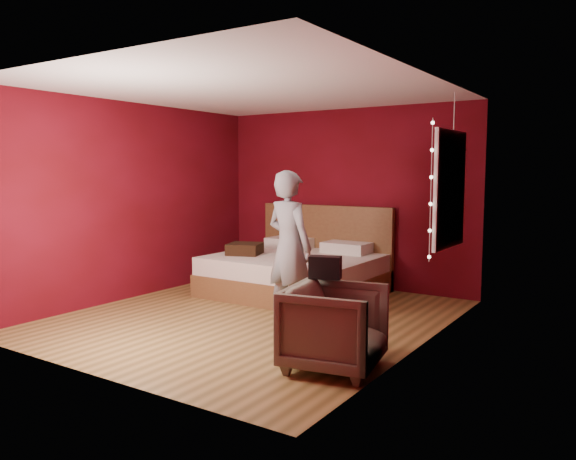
# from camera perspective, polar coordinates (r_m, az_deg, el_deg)

# --- Properties ---
(floor) EXTENTS (4.50, 4.50, 0.00)m
(floor) POSITION_cam_1_polar(r_m,az_deg,el_deg) (6.64, -3.38, -8.81)
(floor) COLOR olive
(floor) RESTS_ON ground
(room_walls) EXTENTS (4.04, 4.54, 2.62)m
(room_walls) POSITION_cam_1_polar(r_m,az_deg,el_deg) (6.42, -3.48, 5.84)
(room_walls) COLOR #5F0A17
(room_walls) RESTS_ON ground
(window) EXTENTS (0.05, 0.97, 1.27)m
(window) POSITION_cam_1_polar(r_m,az_deg,el_deg) (6.33, 16.09, 3.99)
(window) COLOR white
(window) RESTS_ON room_walls
(fairy_lights) EXTENTS (0.04, 0.04, 1.45)m
(fairy_lights) POSITION_cam_1_polar(r_m,az_deg,el_deg) (5.84, 14.32, 3.89)
(fairy_lights) COLOR silver
(fairy_lights) RESTS_ON room_walls
(bed) EXTENTS (2.16, 1.84, 1.19)m
(bed) POSITION_cam_1_polar(r_m,az_deg,el_deg) (7.84, 1.04, -4.19)
(bed) COLOR brown
(bed) RESTS_ON ground
(person) EXTENTS (0.70, 0.54, 1.70)m
(person) POSITION_cam_1_polar(r_m,az_deg,el_deg) (6.28, 0.14, -1.72)
(person) COLOR gray
(person) RESTS_ON ground
(armchair) EXTENTS (0.93, 0.91, 0.73)m
(armchair) POSITION_cam_1_polar(r_m,az_deg,el_deg) (4.89, 4.75, -9.82)
(armchair) COLOR #696353
(armchair) RESTS_ON ground
(handbag) EXTENTS (0.32, 0.23, 0.20)m
(handbag) POSITION_cam_1_polar(r_m,az_deg,el_deg) (5.08, 3.80, -3.80)
(handbag) COLOR black
(handbag) RESTS_ON armchair
(throw_pillow) EXTENTS (0.56, 0.56, 0.16)m
(throw_pillow) POSITION_cam_1_polar(r_m,az_deg,el_deg) (7.85, -4.41, -1.92)
(throw_pillow) COLOR #321D10
(throw_pillow) RESTS_ON bed
(hanging_plant) EXTENTS (0.46, 0.42, 1.01)m
(hanging_plant) POSITION_cam_1_polar(r_m,az_deg,el_deg) (6.86, 16.40, 6.73)
(hanging_plant) COLOR silver
(hanging_plant) RESTS_ON room_walls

